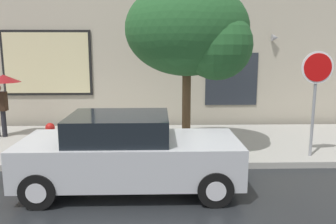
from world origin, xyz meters
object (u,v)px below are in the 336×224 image
(fire_hydrant, at_px, (51,138))
(stop_sign, at_px, (316,83))
(pedestrian_with_umbrella, at_px, (2,88))
(street_tree, at_px, (193,33))
(parked_car, at_px, (128,153))

(fire_hydrant, relative_size, stop_sign, 0.30)
(pedestrian_with_umbrella, relative_size, stop_sign, 0.73)
(stop_sign, bearing_deg, street_tree, 169.95)
(fire_hydrant, xyz_separation_m, street_tree, (3.57, -0.01, 2.59))
(fire_hydrant, distance_m, stop_sign, 6.61)
(pedestrian_with_umbrella, relative_size, street_tree, 0.44)
(pedestrian_with_umbrella, bearing_deg, street_tree, -16.44)
(street_tree, relative_size, stop_sign, 1.65)
(pedestrian_with_umbrella, xyz_separation_m, stop_sign, (8.26, -2.10, 0.33))
(pedestrian_with_umbrella, distance_m, street_tree, 5.83)
(fire_hydrant, bearing_deg, pedestrian_with_umbrella, 138.99)
(fire_hydrant, height_order, stop_sign, stop_sign)
(stop_sign, bearing_deg, fire_hydrant, 175.44)
(street_tree, bearing_deg, pedestrian_with_umbrella, 163.56)
(parked_car, relative_size, stop_sign, 1.65)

